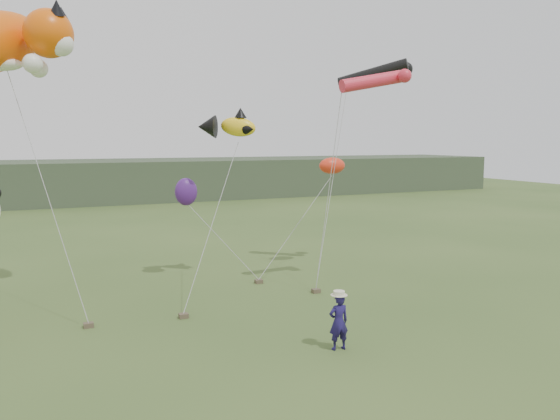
{
  "coord_description": "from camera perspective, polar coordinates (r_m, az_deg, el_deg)",
  "views": [
    {
      "loc": [
        -5.96,
        -13.15,
        6.07
      ],
      "look_at": [
        1.17,
        3.0,
        3.8
      ],
      "focal_mm": 35.0,
      "sensor_mm": 36.0,
      "label": 1
    }
  ],
  "objects": [
    {
      "name": "misc_kites",
      "position": [
        24.68,
        -1.84,
        3.36
      ],
      "size": [
        8.03,
        1.28,
        2.01
      ],
      "color": "red",
      "rests_on": "ground"
    },
    {
      "name": "cat_kite",
      "position": [
        23.04,
        -26.93,
        15.45
      ],
      "size": [
        6.26,
        5.13,
        3.56
      ],
      "color": "#F25B07",
      "rests_on": "ground"
    },
    {
      "name": "sandbag_anchors",
      "position": [
        19.94,
        -11.31,
        -10.3
      ],
      "size": [
        13.87,
        4.42,
        0.16
      ],
      "color": "brown",
      "rests_on": "ground"
    },
    {
      "name": "headland",
      "position": [
        58.05,
        -20.97,
        2.74
      ],
      "size": [
        90.0,
        13.0,
        4.0
      ],
      "color": "#2D3D28",
      "rests_on": "ground"
    },
    {
      "name": "festival_attendant",
      "position": [
        16.23,
        6.14,
        -11.55
      ],
      "size": [
        0.63,
        0.43,
        1.67
      ],
      "primitive_type": "imported",
      "rotation": [
        0.0,
        0.0,
        3.09
      ],
      "color": "#1C144C",
      "rests_on": "ground"
    },
    {
      "name": "ground",
      "position": [
        15.66,
        0.54,
        -15.48
      ],
      "size": [
        120.0,
        120.0,
        0.0
      ],
      "primitive_type": "plane",
      "color": "#385123",
      "rests_on": "ground"
    },
    {
      "name": "tube_kites",
      "position": [
        24.43,
        10.27,
        13.63
      ],
      "size": [
        5.13,
        5.03,
        1.82
      ],
      "color": "black",
      "rests_on": "ground"
    },
    {
      "name": "fish_kite",
      "position": [
        23.17,
        -5.59,
        8.72
      ],
      "size": [
        2.68,
        1.75,
        1.28
      ],
      "color": "yellow",
      "rests_on": "ground"
    }
  ]
}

